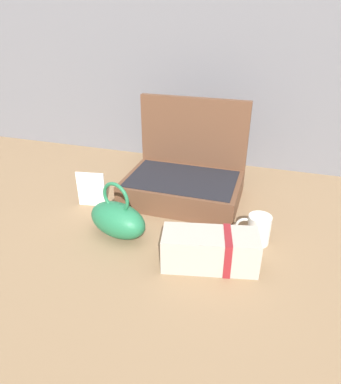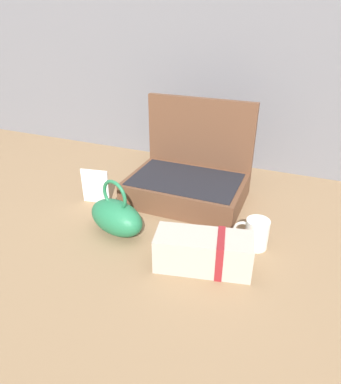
% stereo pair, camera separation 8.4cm
% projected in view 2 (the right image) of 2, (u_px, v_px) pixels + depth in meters
% --- Properties ---
extents(ground_plane, '(6.00, 6.00, 0.00)m').
position_uv_depth(ground_plane, '(173.00, 219.00, 1.19)').
color(ground_plane, '#8C6D4C').
extents(open_suitcase, '(0.43, 0.31, 0.36)m').
position_uv_depth(open_suitcase, '(189.00, 178.00, 1.30)').
color(open_suitcase, brown).
rests_on(open_suitcase, ground_plane).
extents(teal_pouch_handbag, '(0.23, 0.17, 0.19)m').
position_uv_depth(teal_pouch_handbag, '(116.00, 217.00, 1.09)').
color(teal_pouch_handbag, '#237247').
rests_on(teal_pouch_handbag, ground_plane).
extents(cream_toiletry_bag, '(0.28, 0.16, 0.11)m').
position_uv_depth(cream_toiletry_bag, '(204.00, 252.00, 0.95)').
color(cream_toiletry_bag, '#B2A899').
rests_on(cream_toiletry_bag, ground_plane).
extents(coffee_mug, '(0.11, 0.07, 0.09)m').
position_uv_depth(coffee_mug, '(256.00, 233.00, 1.03)').
color(coffee_mug, silver).
rests_on(coffee_mug, ground_plane).
extents(info_card_left, '(0.10, 0.02, 0.13)m').
position_uv_depth(info_card_left, '(96.00, 186.00, 1.27)').
color(info_card_left, white).
rests_on(info_card_left, ground_plane).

